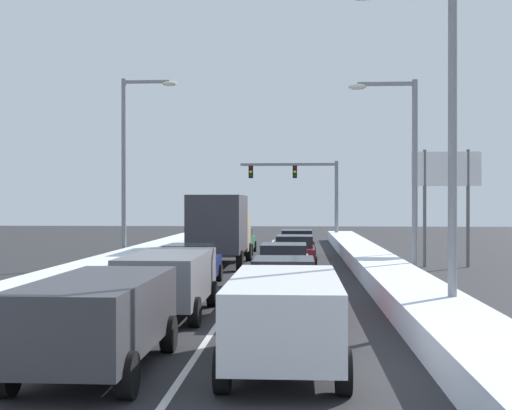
{
  "coord_description": "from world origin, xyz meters",
  "views": [
    {
      "loc": [
        2.03,
        -5.26,
        3.04
      ],
      "look_at": [
        -0.27,
        32.01,
        2.89
      ],
      "focal_mm": 49.09,
      "sensor_mm": 36.0,
      "label": 1
    }
  ],
  "objects_px": {
    "street_lamp_left_mid": "(131,155)",
    "street_lamp_right_mid": "(405,160)",
    "sedan_navy_center_lane_third": "(190,265)",
    "roadside_sign_right": "(446,181)",
    "sedan_green_center_lane_fifth": "(238,241)",
    "sedan_maroon_right_lane_fourth": "(294,251)",
    "traffic_light_gantry": "(306,183)",
    "box_truck_center_lane_fourth": "(221,226)",
    "street_lamp_right_near": "(438,122)",
    "suv_white_right_lane_nearest": "(285,313)",
    "suv_gray_center_lane_second": "(169,278)",
    "sedan_red_right_lane_second": "(284,285)",
    "suv_charcoal_center_lane_nearest": "(98,315)",
    "sedan_black_right_lane_fifth": "(297,243)",
    "sedan_silver_right_lane_third": "(284,264)"
  },
  "relations": [
    {
      "from": "suv_gray_center_lane_second",
      "to": "street_lamp_right_mid",
      "type": "bearing_deg",
      "value": 48.87
    },
    {
      "from": "suv_white_right_lane_nearest",
      "to": "sedan_navy_center_lane_third",
      "type": "bearing_deg",
      "value": 106.62
    },
    {
      "from": "street_lamp_right_near",
      "to": "suv_gray_center_lane_second",
      "type": "bearing_deg",
      "value": 171.0
    },
    {
      "from": "sedan_red_right_lane_second",
      "to": "suv_gray_center_lane_second",
      "type": "xyz_separation_m",
      "value": [
        -3.06,
        -0.61,
        0.25
      ]
    },
    {
      "from": "suv_white_right_lane_nearest",
      "to": "suv_gray_center_lane_second",
      "type": "bearing_deg",
      "value": 119.12
    },
    {
      "from": "sedan_green_center_lane_fifth",
      "to": "roadside_sign_right",
      "type": "relative_size",
      "value": 0.82
    },
    {
      "from": "sedan_maroon_right_lane_fourth",
      "to": "street_lamp_left_mid",
      "type": "relative_size",
      "value": 0.51
    },
    {
      "from": "suv_gray_center_lane_second",
      "to": "street_lamp_right_mid",
      "type": "relative_size",
      "value": 0.63
    },
    {
      "from": "suv_gray_center_lane_second",
      "to": "street_lamp_left_mid",
      "type": "relative_size",
      "value": 0.55
    },
    {
      "from": "sedan_black_right_lane_fifth",
      "to": "suv_gray_center_lane_second",
      "type": "xyz_separation_m",
      "value": [
        -3.37,
        -20.11,
        0.25
      ]
    },
    {
      "from": "suv_white_right_lane_nearest",
      "to": "street_lamp_left_mid",
      "type": "xyz_separation_m",
      "value": [
        -7.72,
        20.01,
        4.25
      ]
    },
    {
      "from": "suv_white_right_lane_nearest",
      "to": "street_lamp_right_mid",
      "type": "distance_m",
      "value": 15.51
    },
    {
      "from": "sedan_maroon_right_lane_fourth",
      "to": "street_lamp_right_mid",
      "type": "height_order",
      "value": "street_lamp_right_mid"
    },
    {
      "from": "sedan_navy_center_lane_third",
      "to": "suv_gray_center_lane_second",
      "type": "bearing_deg",
      "value": -85.89
    },
    {
      "from": "sedan_maroon_right_lane_fourth",
      "to": "sedan_navy_center_lane_third",
      "type": "bearing_deg",
      "value": -117.74
    },
    {
      "from": "suv_white_right_lane_nearest",
      "to": "traffic_light_gantry",
      "type": "relative_size",
      "value": 0.65
    },
    {
      "from": "sedan_silver_right_lane_third",
      "to": "roadside_sign_right",
      "type": "bearing_deg",
      "value": 44.99
    },
    {
      "from": "street_lamp_left_mid",
      "to": "roadside_sign_right",
      "type": "height_order",
      "value": "street_lamp_left_mid"
    },
    {
      "from": "suv_gray_center_lane_second",
      "to": "traffic_light_gantry",
      "type": "height_order",
      "value": "traffic_light_gantry"
    },
    {
      "from": "street_lamp_left_mid",
      "to": "street_lamp_right_mid",
      "type": "bearing_deg",
      "value": -24.8
    },
    {
      "from": "suv_charcoal_center_lane_nearest",
      "to": "sedan_navy_center_lane_third",
      "type": "height_order",
      "value": "suv_charcoal_center_lane_nearest"
    },
    {
      "from": "sedan_red_right_lane_second",
      "to": "traffic_light_gantry",
      "type": "relative_size",
      "value": 0.6
    },
    {
      "from": "sedan_maroon_right_lane_fourth",
      "to": "street_lamp_right_near",
      "type": "xyz_separation_m",
      "value": [
        3.62,
        -14.83,
        4.25
      ]
    },
    {
      "from": "sedan_maroon_right_lane_fourth",
      "to": "traffic_light_gantry",
      "type": "relative_size",
      "value": 0.6
    },
    {
      "from": "suv_charcoal_center_lane_nearest",
      "to": "suv_white_right_lane_nearest",
      "type": "bearing_deg",
      "value": 7.19
    },
    {
      "from": "sedan_maroon_right_lane_fourth",
      "to": "roadside_sign_right",
      "type": "distance_m",
      "value": 7.86
    },
    {
      "from": "street_lamp_right_near",
      "to": "street_lamp_left_mid",
      "type": "xyz_separation_m",
      "value": [
        -11.39,
        15.3,
        0.26
      ]
    },
    {
      "from": "box_truck_center_lane_fourth",
      "to": "roadside_sign_right",
      "type": "bearing_deg",
      "value": 0.75
    },
    {
      "from": "sedan_green_center_lane_fifth",
      "to": "street_lamp_right_mid",
      "type": "bearing_deg",
      "value": -61.32
    },
    {
      "from": "suv_charcoal_center_lane_nearest",
      "to": "roadside_sign_right",
      "type": "bearing_deg",
      "value": 63.36
    },
    {
      "from": "sedan_green_center_lane_fifth",
      "to": "roadside_sign_right",
      "type": "bearing_deg",
      "value": -37.45
    },
    {
      "from": "suv_charcoal_center_lane_nearest",
      "to": "box_truck_center_lane_fourth",
      "type": "relative_size",
      "value": 0.68
    },
    {
      "from": "street_lamp_right_near",
      "to": "sedan_black_right_lane_fifth",
      "type": "bearing_deg",
      "value": 99.46
    },
    {
      "from": "box_truck_center_lane_fourth",
      "to": "street_lamp_left_mid",
      "type": "relative_size",
      "value": 0.81
    },
    {
      "from": "suv_charcoal_center_lane_nearest",
      "to": "sedan_silver_right_lane_third",
      "type": "bearing_deg",
      "value": 77.29
    },
    {
      "from": "sedan_red_right_lane_second",
      "to": "street_lamp_right_mid",
      "type": "height_order",
      "value": "street_lamp_right_mid"
    },
    {
      "from": "sedan_black_right_lane_fifth",
      "to": "sedan_green_center_lane_fifth",
      "type": "bearing_deg",
      "value": 143.44
    },
    {
      "from": "suv_white_right_lane_nearest",
      "to": "sedan_green_center_lane_fifth",
      "type": "xyz_separation_m",
      "value": [
        -3.37,
        28.5,
        -0.25
      ]
    },
    {
      "from": "sedan_silver_right_lane_third",
      "to": "sedan_black_right_lane_fifth",
      "type": "distance_m",
      "value": 12.89
    },
    {
      "from": "street_lamp_right_mid",
      "to": "street_lamp_left_mid",
      "type": "xyz_separation_m",
      "value": [
        -12.04,
        5.56,
        0.6
      ]
    },
    {
      "from": "street_lamp_left_mid",
      "to": "box_truck_center_lane_fourth",
      "type": "bearing_deg",
      "value": 4.21
    },
    {
      "from": "sedan_navy_center_lane_third",
      "to": "roadside_sign_right",
      "type": "bearing_deg",
      "value": 36.6
    },
    {
      "from": "suv_charcoal_center_lane_nearest",
      "to": "sedan_navy_center_lane_third",
      "type": "distance_m",
      "value": 12.84
    },
    {
      "from": "sedan_navy_center_lane_third",
      "to": "street_lamp_left_mid",
      "type": "xyz_separation_m",
      "value": [
        -4.02,
        7.6,
        4.51
      ]
    },
    {
      "from": "sedan_maroon_right_lane_fourth",
      "to": "street_lamp_right_mid",
      "type": "xyz_separation_m",
      "value": [
        4.28,
        -5.1,
        3.9
      ]
    },
    {
      "from": "suv_charcoal_center_lane_nearest",
      "to": "sedan_black_right_lane_fifth",
      "type": "bearing_deg",
      "value": 82.48
    },
    {
      "from": "sedan_maroon_right_lane_fourth",
      "to": "sedan_green_center_lane_fifth",
      "type": "xyz_separation_m",
      "value": [
        -3.41,
        8.96,
        0.0
      ]
    },
    {
      "from": "sedan_silver_right_lane_third",
      "to": "sedan_green_center_lane_fifth",
      "type": "xyz_separation_m",
      "value": [
        -3.06,
        15.48,
        0.0
      ]
    },
    {
      "from": "street_lamp_right_mid",
      "to": "sedan_navy_center_lane_third",
      "type": "bearing_deg",
      "value": -165.77
    },
    {
      "from": "sedan_black_right_lane_fifth",
      "to": "box_truck_center_lane_fourth",
      "type": "height_order",
      "value": "box_truck_center_lane_fourth"
    }
  ]
}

